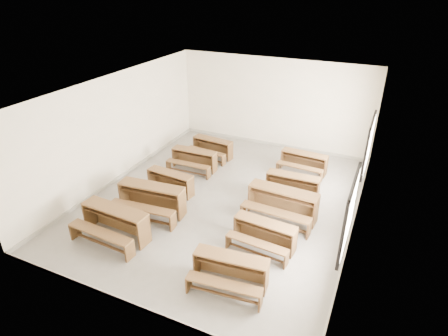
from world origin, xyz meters
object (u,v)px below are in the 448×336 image
at_px(desk_set_2, 170,181).
at_px(desk_set_4, 212,147).
at_px(desk_set_3, 194,158).
at_px(desk_set_7, 282,202).
at_px(desk_set_0, 114,221).
at_px(desk_set_5, 230,269).
at_px(desk_set_8, 292,184).
at_px(desk_set_6, 264,233).
at_px(desk_set_1, 151,197).
at_px(desk_set_9, 304,161).

bearing_deg(desk_set_2, desk_set_4, 94.29).
relative_size(desk_set_3, desk_set_4, 0.99).
bearing_deg(desk_set_7, desk_set_4, 144.74).
height_order(desk_set_0, desk_set_5, desk_set_0).
height_order(desk_set_5, desk_set_7, desk_set_7).
xyz_separation_m(desk_set_7, desk_set_8, (-0.04, 1.13, -0.08)).
bearing_deg(desk_set_5, desk_set_6, 75.26).
xyz_separation_m(desk_set_1, desk_set_7, (3.20, 1.21, 0.00)).
relative_size(desk_set_6, desk_set_8, 1.01).
bearing_deg(desk_set_7, desk_set_1, -156.33).
bearing_deg(desk_set_0, desk_set_2, 91.16).
height_order(desk_set_3, desk_set_8, desk_set_8).
relative_size(desk_set_0, desk_set_8, 1.19).
bearing_deg(desk_set_9, desk_set_2, -134.05).
xyz_separation_m(desk_set_5, desk_set_6, (0.22, 1.43, -0.01)).
xyz_separation_m(desk_set_1, desk_set_8, (3.16, 2.34, -0.08)).
relative_size(desk_set_3, desk_set_8, 0.99).
bearing_deg(desk_set_2, desk_set_6, -14.84).
xyz_separation_m(desk_set_1, desk_set_5, (2.95, -1.53, -0.07)).
bearing_deg(desk_set_6, desk_set_7, 93.49).
xyz_separation_m(desk_set_3, desk_set_5, (3.14, -4.22, 0.01)).
height_order(desk_set_5, desk_set_6, desk_set_5).
bearing_deg(desk_set_6, desk_set_9, 95.97).
bearing_deg(desk_set_4, desk_set_6, -44.27).
distance_m(desk_set_3, desk_set_7, 3.70).
height_order(desk_set_0, desk_set_8, desk_set_0).
relative_size(desk_set_3, desk_set_5, 0.94).
bearing_deg(desk_set_6, desk_set_4, 134.59).
bearing_deg(desk_set_9, desk_set_6, -84.93).
distance_m(desk_set_0, desk_set_6, 3.55).
xyz_separation_m(desk_set_3, desk_set_9, (3.28, 1.28, -0.01)).
bearing_deg(desk_set_3, desk_set_6, -40.80).
bearing_deg(desk_set_5, desk_set_1, 146.62).
xyz_separation_m(desk_set_1, desk_set_6, (3.17, -0.10, -0.08)).
relative_size(desk_set_1, desk_set_6, 1.22).
relative_size(desk_set_5, desk_set_6, 1.05).
height_order(desk_set_2, desk_set_3, desk_set_3).
bearing_deg(desk_set_3, desk_set_0, -91.14).
bearing_deg(desk_set_0, desk_set_1, 84.38).
xyz_separation_m(desk_set_0, desk_set_9, (3.28, 5.20, -0.07)).
distance_m(desk_set_0, desk_set_2, 2.32).
distance_m(desk_set_0, desk_set_5, 3.16).
distance_m(desk_set_4, desk_set_8, 3.55).
xyz_separation_m(desk_set_2, desk_set_5, (3.06, -2.61, 0.02)).
xyz_separation_m(desk_set_1, desk_set_9, (3.09, 3.96, -0.08)).
xyz_separation_m(desk_set_3, desk_set_7, (3.40, -1.47, 0.08)).
distance_m(desk_set_3, desk_set_9, 3.52).
distance_m(desk_set_0, desk_set_4, 5.03).
relative_size(desk_set_0, desk_set_2, 1.20).
bearing_deg(desk_set_6, desk_set_3, 145.13).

